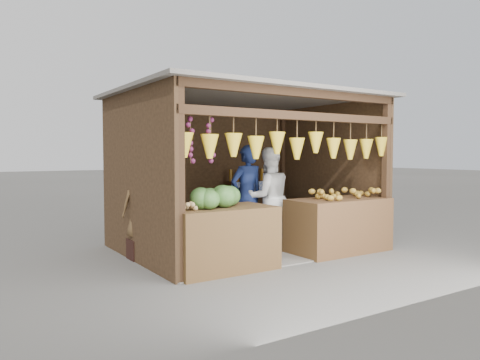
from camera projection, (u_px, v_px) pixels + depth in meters
The scene contains 12 objects.
ground at pixel (245, 247), 8.21m from camera, with size 80.00×80.00×0.00m, color #514F49.
stall_structure at pixel (245, 152), 8.06m from camera, with size 4.30×3.30×2.66m.
back_shelf at pixel (253, 190), 9.81m from camera, with size 1.25×0.32×1.32m.
counter_left at pixel (221, 239), 6.60m from camera, with size 1.51×0.85×0.89m, color #4C3619.
counter_right at pixel (339, 225), 7.83m from camera, with size 1.72×0.85×0.89m, color #4E341A.
stool at pixel (140, 249), 7.30m from camera, with size 0.34×0.34×0.32m, color black.
man_standing at pixel (247, 197), 8.07m from camera, with size 0.66×0.43×1.80m, color #121C44.
woman_standing at pixel (268, 198), 8.15m from camera, with size 0.85×0.67×1.76m, color white.
vendor_seated at pixel (140, 205), 7.26m from camera, with size 0.52×0.34×1.07m, color brown.
melon_pile at pixel (214, 196), 6.52m from camera, with size 1.00×0.50×0.32m, color #1E5216, non-canonical shape.
tanfruit_pile at pixel (184, 205), 6.21m from camera, with size 0.34×0.40×0.13m, color #A9844E, non-canonical shape.
mango_pile at pixel (345, 192), 7.83m from camera, with size 1.40×0.64×0.22m, color #D5601C, non-canonical shape.
Camera 1 is at (-4.47, -6.79, 1.65)m, focal length 35.00 mm.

